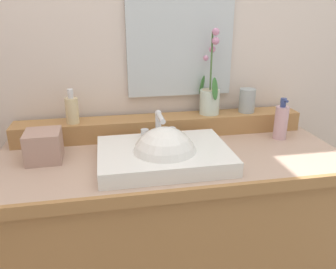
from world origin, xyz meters
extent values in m
cube|color=beige|center=(0.00, 0.40, 1.31)|extent=(3.02, 0.20, 2.62)
cube|color=#A67442|center=(0.00, 0.00, 0.43)|extent=(1.34, 0.56, 0.86)
cube|color=tan|center=(0.00, 0.00, 0.88)|extent=(1.36, 0.58, 0.04)
cube|color=#A67442|center=(0.00, -0.29, 0.88)|extent=(1.36, 0.02, 0.04)
cube|color=#A67442|center=(0.00, 0.22, 0.94)|extent=(1.29, 0.13, 0.09)
cube|color=white|center=(-0.04, -0.07, 0.93)|extent=(0.49, 0.35, 0.06)
sphere|color=white|center=(-0.04, -0.09, 0.92)|extent=(0.25, 0.25, 0.25)
cylinder|color=silver|center=(-0.04, 0.05, 1.00)|extent=(0.02, 0.02, 0.10)
cylinder|color=silver|center=(-0.04, -0.01, 1.05)|extent=(0.02, 0.11, 0.02)
sphere|color=silver|center=(-0.04, 0.05, 1.05)|extent=(0.03, 0.03, 0.03)
cylinder|color=silver|center=(-0.10, 0.05, 0.97)|extent=(0.03, 0.03, 0.04)
cylinder|color=silver|center=(0.01, 0.05, 0.97)|extent=(0.03, 0.03, 0.04)
cylinder|color=silver|center=(0.22, 0.23, 1.04)|extent=(0.09, 0.09, 0.11)
cylinder|color=tan|center=(0.22, 0.23, 1.09)|extent=(0.08, 0.08, 0.01)
cylinder|color=#476B38|center=(0.22, 0.23, 1.22)|extent=(0.01, 0.01, 0.25)
ellipsoid|color=#387033|center=(0.20, 0.26, 1.11)|extent=(0.04, 0.04, 0.09)
ellipsoid|color=#387033|center=(0.23, 0.18, 1.11)|extent=(0.03, 0.03, 0.10)
sphere|color=#C983AA|center=(0.20, 0.25, 1.24)|extent=(0.02, 0.02, 0.02)
sphere|color=#C983AA|center=(0.23, 0.24, 1.27)|extent=(0.03, 0.03, 0.03)
sphere|color=#C983AA|center=(0.23, 0.21, 1.31)|extent=(0.03, 0.03, 0.03)
sphere|color=#C983AA|center=(0.23, 0.21, 1.35)|extent=(0.03, 0.03, 0.03)
cylinder|color=beige|center=(-0.38, 0.20, 1.04)|extent=(0.05, 0.05, 0.11)
cylinder|color=silver|center=(-0.38, 0.20, 1.10)|extent=(0.02, 0.02, 0.02)
cylinder|color=silver|center=(-0.38, 0.20, 1.12)|extent=(0.02, 0.02, 0.02)
cylinder|color=silver|center=(-0.38, 0.19, 1.13)|extent=(0.01, 0.03, 0.01)
cylinder|color=#99A2A4|center=(0.40, 0.22, 1.04)|extent=(0.07, 0.07, 0.11)
cylinder|color=#C89EA7|center=(0.51, 0.08, 0.97)|extent=(0.06, 0.06, 0.15)
cylinder|color=navy|center=(0.51, 0.08, 1.05)|extent=(0.02, 0.02, 0.02)
cylinder|color=navy|center=(0.51, 0.08, 1.07)|extent=(0.03, 0.03, 0.02)
cylinder|color=navy|center=(0.51, 0.06, 1.08)|extent=(0.01, 0.03, 0.01)
cube|color=tan|center=(-0.48, 0.03, 0.96)|extent=(0.13, 0.13, 0.12)
cube|color=silver|center=(0.10, 0.29, 1.37)|extent=(0.48, 0.02, 0.61)
camera|label=1|loc=(-0.24, -1.21, 1.45)|focal=36.20mm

